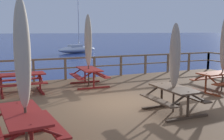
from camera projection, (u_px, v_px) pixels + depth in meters
ground_plane at (121, 121)px, 9.00m from camera, size 600.00×600.00×0.00m
wooden_deck at (121, 111)px, 8.95m from camera, size 16.98×9.96×0.66m
railing_waterside_far at (80, 64)px, 13.18m from camera, size 16.78×0.10×1.09m
picnic_table_mid_left at (24, 122)px, 5.33m from camera, size 1.57×2.04×0.78m
picnic_table_front_right at (21, 79)px, 10.11m from camera, size 1.84×1.46×0.78m
picnic_table_back_right at (89, 73)px, 11.51m from camera, size 1.45×1.75×0.78m
picnic_table_mid_right at (174, 95)px, 7.68m from camera, size 1.40×1.62×0.78m
picnic_table_mid_centre at (222, 77)px, 10.51m from camera, size 2.22×1.57×0.78m
patio_umbrella_short_front at (22, 54)px, 5.11m from camera, size 0.32×0.32×3.06m
patio_umbrella_tall_back_left at (19, 46)px, 9.98m from camera, size 0.32×0.32×2.84m
patio_umbrella_short_mid at (88, 41)px, 11.23m from camera, size 0.32×0.32×3.10m
patio_umbrella_tall_back_right at (175, 56)px, 7.59m from camera, size 0.32×0.32×2.63m
sailboat_distant at (77, 49)px, 36.53m from camera, size 6.22×3.50×7.72m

